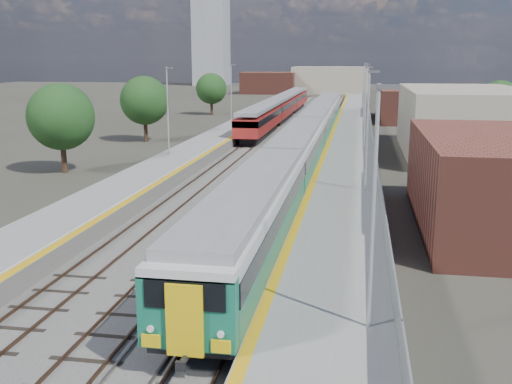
# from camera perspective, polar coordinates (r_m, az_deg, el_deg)

# --- Properties ---
(ground) EXTENTS (320.00, 320.00, 0.00)m
(ground) POSITION_cam_1_polar(r_m,az_deg,el_deg) (66.61, 4.47, 4.63)
(ground) COLOR #47443A
(ground) RESTS_ON ground
(ballast_bed) EXTENTS (10.50, 155.00, 0.06)m
(ballast_bed) POSITION_cam_1_polar(r_m,az_deg,el_deg) (69.31, 2.81, 4.99)
(ballast_bed) COLOR #565451
(ballast_bed) RESTS_ON ground
(tracks) EXTENTS (8.96, 160.00, 0.17)m
(tracks) POSITION_cam_1_polar(r_m,az_deg,el_deg) (70.88, 3.46, 5.21)
(tracks) COLOR #4C3323
(tracks) RESTS_ON ground
(platform_right) EXTENTS (4.70, 155.00, 8.52)m
(platform_right) POSITION_cam_1_polar(r_m,az_deg,el_deg) (68.74, 9.08, 5.21)
(platform_right) COLOR slate
(platform_right) RESTS_ON ground
(platform_left) EXTENTS (4.30, 155.00, 8.52)m
(platform_left) POSITION_cam_1_polar(r_m,az_deg,el_deg) (70.38, -2.72, 5.51)
(platform_left) COLOR slate
(platform_left) RESTS_ON ground
(buildings) EXTENTS (72.00, 185.50, 40.00)m
(buildings) POSITION_cam_1_polar(r_m,az_deg,el_deg) (156.18, 0.90, 13.16)
(buildings) COLOR brown
(buildings) RESTS_ON ground
(green_train) EXTENTS (2.93, 81.67, 3.23)m
(green_train) POSITION_cam_1_polar(r_m,az_deg,el_deg) (56.39, 5.07, 5.50)
(green_train) COLOR black
(green_train) RESTS_ON ground
(red_train) EXTENTS (2.82, 57.14, 3.56)m
(red_train) POSITION_cam_1_polar(r_m,az_deg,el_deg) (90.14, 2.40, 8.08)
(red_train) COLOR black
(red_train) RESTS_ON ground
(tree_a) EXTENTS (5.39, 5.39, 7.30)m
(tree_a) POSITION_cam_1_polar(r_m,az_deg,el_deg) (51.08, -18.08, 6.82)
(tree_a) COLOR #382619
(tree_a) RESTS_ON ground
(tree_b) EXTENTS (5.42, 5.42, 7.34)m
(tree_b) POSITION_cam_1_polar(r_m,az_deg,el_deg) (68.55, -10.57, 8.57)
(tree_b) COLOR #382619
(tree_b) RESTS_ON ground
(tree_c) EXTENTS (5.06, 5.06, 6.86)m
(tree_c) POSITION_cam_1_polar(r_m,az_deg,el_deg) (100.38, -4.28, 9.79)
(tree_c) COLOR #382619
(tree_c) RESTS_ON ground
(tree_d) EXTENTS (4.96, 4.96, 6.72)m
(tree_d) POSITION_cam_1_polar(r_m,az_deg,el_deg) (76.71, 22.16, 7.98)
(tree_d) COLOR #382619
(tree_d) RESTS_ON ground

